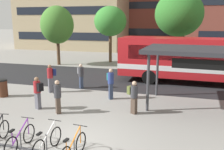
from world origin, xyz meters
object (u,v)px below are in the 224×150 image
(commuter_navy_pack_0, at_px, (51,76))
(street_tree_0, at_px, (57,25))
(commuter_black_pack_2, at_px, (57,94))
(parked_bicycle_purple_2, at_px, (20,139))
(commuter_grey_pack_5, at_px, (81,74))
(parked_bicycle_white_3, at_px, (47,142))
(trash_bin, at_px, (3,88))
(street_tree_1, at_px, (110,21))
(street_tree_2, at_px, (179,14))
(commuter_teal_pack_1, at_px, (111,82))
(city_bus, at_px, (207,59))
(transit_shelter, at_px, (217,53))
(commuter_olive_pack_4, at_px, (134,95))
(parked_bicycle_orange_4, at_px, (73,149))
(commuter_black_pack_3, at_px, (38,91))

(commuter_navy_pack_0, relative_size, street_tree_0, 0.30)
(commuter_black_pack_2, relative_size, street_tree_0, 0.28)
(parked_bicycle_purple_2, height_order, commuter_grey_pack_5, commuter_grey_pack_5)
(parked_bicycle_white_3, relative_size, street_tree_0, 0.30)
(commuter_navy_pack_0, xyz_separation_m, street_tree_0, (-4.20, 9.09, 2.94))
(commuter_navy_pack_0, height_order, trash_bin, commuter_navy_pack_0)
(street_tree_1, bearing_deg, street_tree_2, -15.89)
(parked_bicycle_purple_2, height_order, street_tree_0, street_tree_0)
(commuter_teal_pack_1, relative_size, street_tree_1, 0.30)
(street_tree_1, relative_size, street_tree_2, 0.84)
(city_bus, bearing_deg, commuter_grey_pack_5, -155.98)
(parked_bicycle_purple_2, xyz_separation_m, commuter_grey_pack_5, (-1.07, 8.01, 0.56))
(transit_shelter, height_order, commuter_teal_pack_1, transit_shelter)
(parked_bicycle_white_3, height_order, street_tree_0, street_tree_0)
(commuter_teal_pack_1, bearing_deg, commuter_navy_pack_0, -127.15)
(street_tree_0, distance_m, street_tree_1, 5.49)
(commuter_black_pack_2, bearing_deg, commuter_olive_pack_4, 62.89)
(parked_bicycle_white_3, xyz_separation_m, commuter_black_pack_2, (-1.40, 3.41, 0.56))
(street_tree_2, bearing_deg, city_bus, -68.61)
(parked_bicycle_white_3, bearing_deg, street_tree_0, 30.26)
(commuter_olive_pack_4, distance_m, street_tree_2, 13.05)
(street_tree_1, bearing_deg, commuter_teal_pack_1, -73.98)
(street_tree_0, bearing_deg, transit_shelter, -35.27)
(transit_shelter, height_order, commuter_navy_pack_0, transit_shelter)
(commuter_teal_pack_1, relative_size, trash_bin, 1.71)
(commuter_navy_pack_0, height_order, commuter_olive_pack_4, commuter_navy_pack_0)
(city_bus, height_order, commuter_olive_pack_4, city_bus)
(parked_bicycle_purple_2, height_order, trash_bin, trash_bin)
(parked_bicycle_orange_4, height_order, street_tree_0, street_tree_0)
(parked_bicycle_purple_2, bearing_deg, street_tree_1, 6.09)
(city_bus, xyz_separation_m, commuter_navy_pack_0, (-9.45, -4.72, -0.76))
(parked_bicycle_purple_2, distance_m, commuter_teal_pack_1, 6.51)
(parked_bicycle_purple_2, distance_m, parked_bicycle_white_3, 1.01)
(city_bus, height_order, transit_shelter, city_bus)
(commuter_navy_pack_0, relative_size, street_tree_2, 0.25)
(commuter_teal_pack_1, height_order, street_tree_0, street_tree_0)
(city_bus, bearing_deg, parked_bicycle_purple_2, -120.03)
(commuter_black_pack_3, height_order, street_tree_1, street_tree_1)
(trash_bin, bearing_deg, parked_bicycle_purple_2, -46.52)
(transit_shelter, height_order, street_tree_1, street_tree_1)
(transit_shelter, relative_size, commuter_black_pack_3, 4.32)
(commuter_grey_pack_5, bearing_deg, street_tree_1, 145.11)
(commuter_olive_pack_4, bearing_deg, commuter_teal_pack_1, 161.23)
(street_tree_1, distance_m, street_tree_2, 7.25)
(parked_bicycle_purple_2, xyz_separation_m, commuter_navy_pack_0, (-2.49, 6.61, 0.63))
(parked_bicycle_white_3, height_order, street_tree_1, street_tree_1)
(city_bus, relative_size, commuter_teal_pack_1, 6.86)
(parked_bicycle_white_3, height_order, commuter_black_pack_3, commuter_black_pack_3)
(transit_shelter, relative_size, street_tree_0, 1.23)
(commuter_olive_pack_4, height_order, commuter_grey_pack_5, commuter_grey_pack_5)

